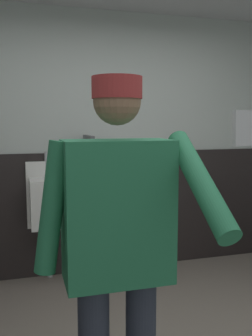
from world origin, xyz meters
name	(u,v)px	position (x,y,z in m)	size (l,w,h in m)	color
wall_back	(103,144)	(0.00, 1.93, 1.30)	(4.67, 0.12, 2.60)	silver
wainscot_band_back	(105,211)	(0.00, 1.86, 0.61)	(4.07, 0.03, 1.22)	black
urinal_left	(49,202)	(-0.58, 1.71, 0.78)	(0.40, 0.34, 1.24)	white
urinal_middle	(125,197)	(0.17, 1.71, 0.78)	(0.40, 0.34, 1.24)	white
privacy_divider_panel	(89,183)	(-0.20, 1.64, 0.95)	(0.04, 0.40, 0.90)	#4C4C51
person	(118,242)	(-0.42, -0.26, 1.00)	(0.68, 0.60, 1.71)	#2D3342
cell_phone	(242,128)	(-0.15, -0.76, 1.51)	(0.06, 0.02, 0.11)	silver
soap_dispenser	(248,133)	(1.63, 1.83, 1.40)	(0.10, 0.07, 0.18)	silver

